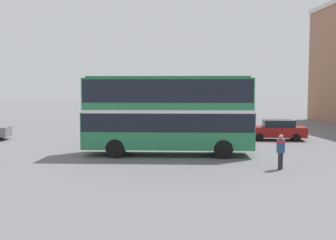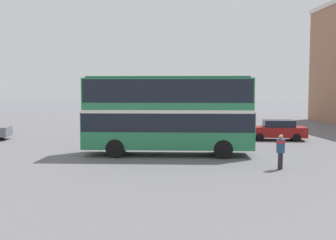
{
  "view_description": "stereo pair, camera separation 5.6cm",
  "coord_description": "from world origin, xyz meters",
  "px_view_note": "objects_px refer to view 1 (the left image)",
  "views": [
    {
      "loc": [
        -0.36,
        -24.11,
        3.99
      ],
      "look_at": [
        1.61,
        -0.66,
        2.13
      ],
      "focal_mm": 42.0,
      "sensor_mm": 36.0,
      "label": 1
    },
    {
      "loc": [
        -0.3,
        -24.12,
        3.99
      ],
      "look_at": [
        1.61,
        -0.66,
        2.13
      ],
      "focal_mm": 42.0,
      "sensor_mm": 36.0,
      "label": 2
    }
  ],
  "objects_px": {
    "double_decker_bus": "(168,110)",
    "parked_car_kerb_far": "(277,130)",
    "pedestrian_foreground": "(281,148)",
    "parked_car_side_street": "(134,125)"
  },
  "relations": [
    {
      "from": "double_decker_bus",
      "to": "parked_car_kerb_far",
      "type": "relative_size",
      "value": 2.19
    },
    {
      "from": "double_decker_bus",
      "to": "pedestrian_foreground",
      "type": "relative_size",
      "value": 5.87
    },
    {
      "from": "double_decker_bus",
      "to": "parked_car_kerb_far",
      "type": "bearing_deg",
      "value": 41.85
    },
    {
      "from": "pedestrian_foreground",
      "to": "parked_car_side_street",
      "type": "relative_size",
      "value": 0.41
    },
    {
      "from": "parked_car_kerb_far",
      "to": "parked_car_side_street",
      "type": "height_order",
      "value": "parked_car_kerb_far"
    },
    {
      "from": "parked_car_kerb_far",
      "to": "pedestrian_foreground",
      "type": "bearing_deg",
      "value": 81.51
    },
    {
      "from": "pedestrian_foreground",
      "to": "parked_car_kerb_far",
      "type": "relative_size",
      "value": 0.37
    },
    {
      "from": "double_decker_bus",
      "to": "parked_car_side_street",
      "type": "xyz_separation_m",
      "value": [
        -2.12,
        11.78,
        -1.95
      ]
    },
    {
      "from": "pedestrian_foreground",
      "to": "parked_car_kerb_far",
      "type": "xyz_separation_m",
      "value": [
        3.86,
        11.02,
        -0.28
      ]
    },
    {
      "from": "double_decker_bus",
      "to": "parked_car_kerb_far",
      "type": "distance_m",
      "value": 11.18
    }
  ]
}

